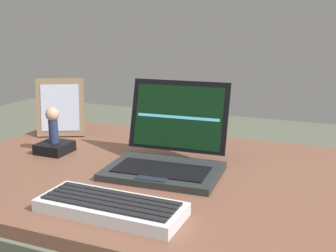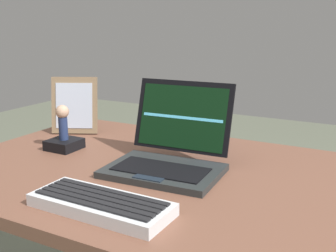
{
  "view_description": "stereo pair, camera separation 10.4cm",
  "coord_description": "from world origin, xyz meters",
  "views": [
    {
      "loc": [
        0.3,
        -0.95,
        1.14
      ],
      "look_at": [
        -0.09,
        -0.02,
        0.89
      ],
      "focal_mm": 44.24,
      "sensor_mm": 36.0,
      "label": 1
    },
    {
      "loc": [
        0.39,
        -0.91,
        1.14
      ],
      "look_at": [
        -0.09,
        -0.02,
        0.89
      ],
      "focal_mm": 44.24,
      "sensor_mm": 36.0,
      "label": 2
    }
  ],
  "objects": [
    {
      "name": "coffee_mug",
      "position": [
        -0.13,
        0.3,
        0.8
      ],
      "size": [
        0.13,
        0.08,
        0.09
      ],
      "color": "#2E61A4",
      "rests_on": "desk"
    },
    {
      "name": "laptop_front",
      "position": [
        -0.1,
        0.02,
        0.8
      ],
      "size": [
        0.3,
        0.28,
        0.22
      ],
      "color": "#262A2B",
      "rests_on": "desk"
    },
    {
      "name": "desk",
      "position": [
        0.0,
        0.0,
        0.68
      ],
      "size": [
        1.41,
        0.78,
        0.76
      ],
      "color": "brown",
      "rests_on": "ground"
    },
    {
      "name": "figurine",
      "position": [
        -0.47,
        0.02,
        0.85
      ],
      "size": [
        0.04,
        0.04,
        0.11
      ],
      "color": "navy",
      "rests_on": "figurine_stand"
    },
    {
      "name": "external_keyboard",
      "position": [
        -0.11,
        -0.27,
        0.77
      ],
      "size": [
        0.31,
        0.12,
        0.03
      ],
      "color": "silver",
      "rests_on": "desk"
    },
    {
      "name": "photo_frame",
      "position": [
        -0.57,
        0.19,
        0.85
      ],
      "size": [
        0.16,
        0.11,
        0.2
      ],
      "color": "#836A4C",
      "rests_on": "desk"
    },
    {
      "name": "figurine_stand",
      "position": [
        -0.47,
        0.02,
        0.77
      ],
      "size": [
        0.09,
        0.09,
        0.03
      ],
      "primitive_type": "cube",
      "color": "black",
      "rests_on": "desk"
    }
  ]
}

